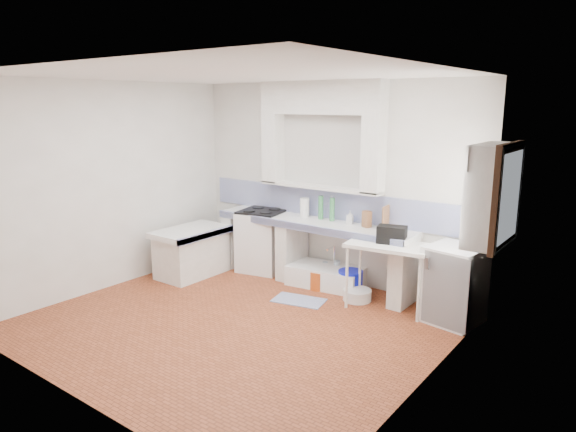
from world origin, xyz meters
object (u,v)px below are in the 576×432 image
Objects in this scene: stove at (262,241)px; fridge at (454,284)px; sink at (326,277)px; side_table at (388,276)px.

fridge is (3.00, -0.15, 0.00)m from stove.
fridge is (1.84, -0.15, 0.33)m from sink.
sink is at bearing -175.39° from fridge.
side_table reaches higher than sink.
fridge reaches higher than stove.
stove is at bearing -173.68° from fridge.
stove is 0.87× the size of sink.
stove is 0.91× the size of side_table.
fridge is at bearing -14.47° from stove.
side_table is at bearing -163.73° from fridge.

